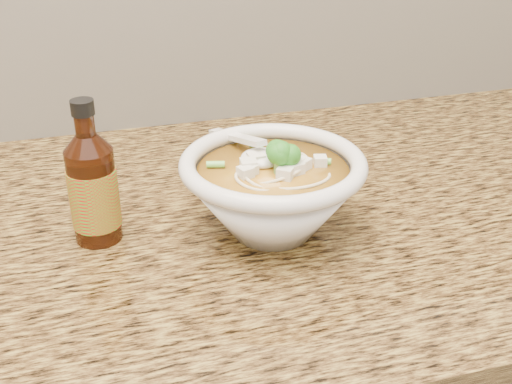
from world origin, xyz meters
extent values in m
cube|color=olive|center=(0.00, 1.68, 0.88)|extent=(4.00, 0.68, 0.04)
cylinder|color=white|center=(0.31, 1.61, 0.90)|extent=(0.09, 0.09, 0.01)
torus|color=white|center=(0.31, 1.61, 0.99)|extent=(0.21, 0.21, 0.02)
torus|color=beige|center=(0.31, 1.62, 0.98)|extent=(0.08, 0.08, 0.00)
torus|color=beige|center=(0.33, 1.61, 0.98)|extent=(0.15, 0.15, 0.00)
torus|color=beige|center=(0.31, 1.62, 0.98)|extent=(0.13, 0.13, 0.00)
torus|color=beige|center=(0.33, 1.59, 0.98)|extent=(0.10, 0.10, 0.00)
torus|color=beige|center=(0.31, 1.61, 0.97)|extent=(0.14, 0.14, 0.00)
torus|color=beige|center=(0.32, 1.62, 0.97)|extent=(0.12, 0.12, 0.00)
torus|color=beige|center=(0.30, 1.61, 0.97)|extent=(0.12, 0.12, 0.00)
torus|color=beige|center=(0.31, 1.61, 0.97)|extent=(0.12, 0.12, 0.00)
torus|color=beige|center=(0.32, 1.61, 0.97)|extent=(0.15, 0.15, 0.00)
cube|color=silver|center=(0.34, 1.60, 0.99)|extent=(0.02, 0.02, 0.02)
cube|color=silver|center=(0.31, 1.65, 0.99)|extent=(0.02, 0.02, 0.02)
cube|color=silver|center=(0.30, 1.66, 0.99)|extent=(0.02, 0.02, 0.02)
cube|color=silver|center=(0.36, 1.59, 0.99)|extent=(0.02, 0.02, 0.01)
cube|color=silver|center=(0.30, 1.62, 0.99)|extent=(0.03, 0.03, 0.02)
cube|color=silver|center=(0.37, 1.62, 0.99)|extent=(0.02, 0.02, 0.02)
cube|color=silver|center=(0.35, 1.64, 0.99)|extent=(0.02, 0.02, 0.02)
cube|color=silver|center=(0.31, 1.58, 0.99)|extent=(0.02, 0.02, 0.02)
cube|color=silver|center=(0.35, 1.65, 0.99)|extent=(0.02, 0.02, 0.02)
cube|color=silver|center=(0.34, 1.64, 0.99)|extent=(0.03, 0.03, 0.02)
ellipsoid|color=#196014|center=(0.32, 1.60, 1.00)|extent=(0.04, 0.04, 0.04)
cylinder|color=#76D451|center=(0.35, 1.57, 0.99)|extent=(0.01, 0.02, 0.01)
cylinder|color=#76D451|center=(0.31, 1.58, 0.99)|extent=(0.02, 0.01, 0.01)
cylinder|color=#76D451|center=(0.30, 1.55, 0.99)|extent=(0.02, 0.02, 0.01)
cylinder|color=#76D451|center=(0.33, 1.67, 0.99)|extent=(0.02, 0.02, 0.01)
ellipsoid|color=white|center=(0.30, 1.63, 0.99)|extent=(0.05, 0.05, 0.02)
cube|color=white|center=(0.29, 1.68, 0.99)|extent=(0.05, 0.11, 0.03)
cylinder|color=#3D1808|center=(0.11, 1.65, 0.96)|extent=(0.07, 0.07, 0.11)
cylinder|color=#3D1808|center=(0.11, 1.65, 1.04)|extent=(0.03, 0.03, 0.02)
cylinder|color=black|center=(0.11, 1.65, 1.06)|extent=(0.03, 0.03, 0.02)
cylinder|color=red|center=(0.11, 1.65, 0.95)|extent=(0.07, 0.07, 0.07)
camera|label=1|loc=(0.11, 0.99, 1.30)|focal=45.00mm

